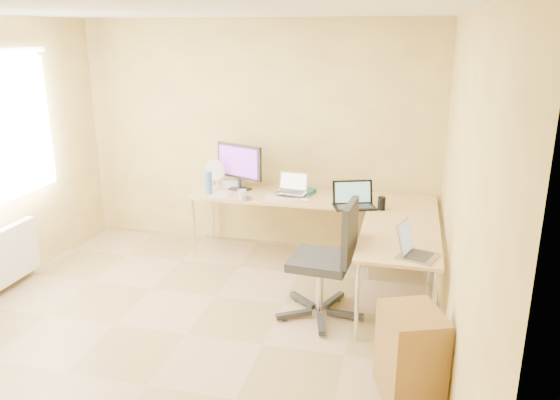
% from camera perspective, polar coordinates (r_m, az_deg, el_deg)
% --- Properties ---
extents(floor, '(4.50, 4.50, 0.00)m').
position_cam_1_polar(floor, '(4.83, -9.76, -13.62)').
color(floor, tan).
rests_on(floor, ground).
extents(ceiling, '(4.50, 4.50, 0.00)m').
position_cam_1_polar(ceiling, '(4.16, -11.65, 18.90)').
color(ceiling, white).
rests_on(ceiling, ground).
extents(wall_back, '(4.50, 0.00, 4.50)m').
position_cam_1_polar(wall_back, '(6.38, -2.37, 6.75)').
color(wall_back, '#E7D171').
rests_on(wall_back, ground).
extents(wall_right, '(0.00, 4.50, 4.50)m').
position_cam_1_polar(wall_right, '(3.96, 18.31, -0.59)').
color(wall_right, '#E7D171').
rests_on(wall_right, ground).
extents(desk_main, '(2.65, 0.70, 0.73)m').
position_cam_1_polar(desk_main, '(6.09, 3.28, -2.91)').
color(desk_main, tan).
rests_on(desk_main, ground).
extents(desk_return, '(0.70, 1.30, 0.73)m').
position_cam_1_polar(desk_return, '(5.07, 12.14, -7.51)').
color(desk_return, tan).
rests_on(desk_return, ground).
extents(monitor, '(0.64, 0.42, 0.53)m').
position_cam_1_polar(monitor, '(6.17, -4.25, 3.44)').
color(monitor, black).
rests_on(monitor, desk_main).
extents(book_stack, '(0.29, 0.34, 0.05)m').
position_cam_1_polar(book_stack, '(6.02, 2.29, 0.79)').
color(book_stack, '#1D7172').
rests_on(book_stack, desk_main).
extents(laptop_center, '(0.35, 0.28, 0.21)m').
position_cam_1_polar(laptop_center, '(5.89, 1.19, 1.73)').
color(laptop_center, silver).
rests_on(laptop_center, desk_main).
extents(laptop_black, '(0.49, 0.43, 0.26)m').
position_cam_1_polar(laptop_black, '(5.60, 7.80, 0.50)').
color(laptop_black, black).
rests_on(laptop_black, desk_main).
extents(keyboard, '(0.47, 0.16, 0.02)m').
position_cam_1_polar(keyboard, '(5.90, 0.71, 0.32)').
color(keyboard, silver).
rests_on(keyboard, desk_main).
extents(mouse, '(0.12, 0.10, 0.04)m').
position_cam_1_polar(mouse, '(5.77, 2.63, -0.02)').
color(mouse, white).
rests_on(mouse, desk_main).
extents(mug, '(0.13, 0.13, 0.09)m').
position_cam_1_polar(mug, '(5.90, -3.98, 0.64)').
color(mug, silver).
rests_on(mug, desk_main).
extents(cd_stack, '(0.15, 0.15, 0.03)m').
position_cam_1_polar(cd_stack, '(5.84, -3.45, 0.16)').
color(cd_stack, '#ABA6C9').
rests_on(cd_stack, desk_main).
extents(water_bottle, '(0.09, 0.09, 0.25)m').
position_cam_1_polar(water_bottle, '(6.08, -7.42, 1.80)').
color(water_bottle, '#3873C8').
rests_on(water_bottle, desk_main).
extents(papers, '(0.22, 0.30, 0.01)m').
position_cam_1_polar(papers, '(6.06, -6.16, 0.61)').
color(papers, beige).
rests_on(papers, desk_main).
extents(white_box, '(0.25, 0.19, 0.09)m').
position_cam_1_polar(white_box, '(6.37, -4.78, 1.84)').
color(white_box, silver).
rests_on(white_box, desk_main).
extents(desk_fan, '(0.28, 0.28, 0.31)m').
position_cam_1_polar(desk_fan, '(6.31, -6.58, 2.67)').
color(desk_fan, silver).
rests_on(desk_fan, desk_main).
extents(black_cup, '(0.09, 0.09, 0.13)m').
position_cam_1_polar(black_cup, '(5.58, 10.54, -0.35)').
color(black_cup, black).
rests_on(black_cup, desk_main).
extents(laptop_return, '(0.41, 0.36, 0.23)m').
position_cam_1_polar(laptop_return, '(4.47, 14.23, -4.46)').
color(laptop_return, '#9C9DAE').
rests_on(laptop_return, desk_return).
extents(office_chair, '(0.71, 0.71, 1.10)m').
position_cam_1_polar(office_chair, '(4.84, 4.21, -6.64)').
color(office_chair, '#282828').
rests_on(office_chair, ground).
extents(cabinet, '(0.51, 0.55, 0.63)m').
position_cam_1_polar(cabinet, '(3.95, 13.47, -15.29)').
color(cabinet, '#A86B49').
rests_on(cabinet, ground).
extents(radiator, '(0.09, 0.80, 0.55)m').
position_cam_1_polar(radiator, '(6.00, -26.55, -5.22)').
color(radiator, white).
rests_on(radiator, ground).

